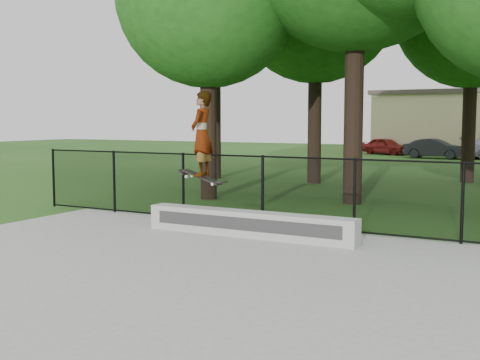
# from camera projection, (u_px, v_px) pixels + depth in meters

# --- Properties ---
(ground) EXTENTS (100.00, 100.00, 0.00)m
(ground) POSITION_uv_depth(u_px,v_px,m) (191.00, 328.00, 6.64)
(ground) COLOR #214E16
(ground) RESTS_ON ground
(concrete_slab) EXTENTS (14.00, 12.00, 0.06)m
(concrete_slab) POSITION_uv_depth(u_px,v_px,m) (191.00, 325.00, 6.64)
(concrete_slab) COLOR gray
(concrete_slab) RESTS_ON ground
(grind_ledge) EXTENTS (4.32, 0.40, 0.49)m
(grind_ledge) POSITION_uv_depth(u_px,v_px,m) (249.00, 224.00, 11.54)
(grind_ledge) COLOR #A8A9A3
(grind_ledge) RESTS_ON concrete_slab
(car_a) EXTENTS (3.55, 2.44, 1.13)m
(car_a) POSITION_uv_depth(u_px,v_px,m) (386.00, 146.00, 40.16)
(car_a) COLOR maroon
(car_a) RESTS_ON ground
(car_b) EXTENTS (3.34, 1.52, 1.18)m
(car_b) POSITION_uv_depth(u_px,v_px,m) (435.00, 149.00, 36.00)
(car_b) COLOR black
(car_b) RESTS_ON ground
(skater_airborne) EXTENTS (0.81, 0.67, 1.87)m
(skater_airborne) POSITION_uv_depth(u_px,v_px,m) (202.00, 136.00, 11.79)
(skater_airborne) COLOR black
(skater_airborne) RESTS_ON ground
(chainlink_fence) EXTENTS (16.06, 0.06, 1.50)m
(chainlink_fence) POSITION_uv_depth(u_px,v_px,m) (354.00, 196.00, 11.74)
(chainlink_fence) COLOR black
(chainlink_fence) RESTS_ON concrete_slab
(distant_building) EXTENTS (12.40, 6.40, 4.30)m
(distant_building) POSITION_uv_depth(u_px,v_px,m) (470.00, 122.00, 40.70)
(distant_building) COLOR beige
(distant_building) RESTS_ON ground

